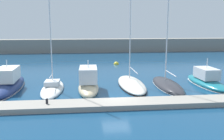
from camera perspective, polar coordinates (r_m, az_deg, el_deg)
name	(u,v)px	position (r m, az deg, el deg)	size (l,w,h in m)	color
ground_plane	(116,101)	(22.83, 0.94, -6.92)	(120.00, 120.00, 0.00)	navy
dock_pier	(119,104)	(21.24, 1.49, -7.67)	(28.76, 2.29, 0.43)	gray
breakwater_seawall	(96,46)	(60.69, -3.56, 5.54)	(108.00, 3.06, 3.12)	gray
motorboat_navy_nearest	(9,84)	(28.68, -22.32, -2.85)	(2.82, 9.33, 3.49)	navy
sailboat_white_second	(53,88)	(26.86, -13.28, -3.98)	(2.24, 7.41, 13.89)	white
motorboat_sand_third	(88,83)	(26.19, -5.36, -2.92)	(2.17, 6.98, 3.52)	beige
sailboat_ivory_fourth	(131,84)	(27.85, 4.40, -3.17)	(2.80, 8.61, 15.84)	silver
sailboat_charcoal_fifth	(167,85)	(28.32, 12.41, -3.35)	(2.54, 8.35, 13.42)	#2D2D33
motorboat_teal_sixth	(206,80)	(30.43, 20.48, -2.16)	(2.74, 8.02, 3.22)	#19707F
mooring_buoy_yellow	(116,64)	(42.63, 0.96, 1.31)	(0.87, 0.87, 0.87)	yellow
dock_bollard	(47,101)	(21.17, -14.50, -6.84)	(0.20, 0.20, 0.44)	black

